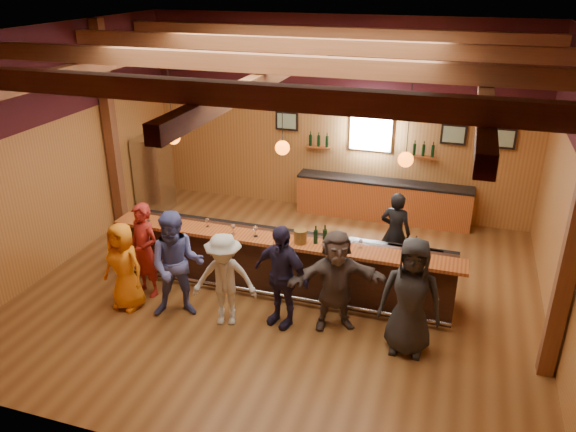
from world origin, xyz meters
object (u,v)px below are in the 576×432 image
(back_bar_cabinet, at_px, (382,200))
(customer_navy, at_px, (281,276))
(bar_counter, at_px, (286,261))
(customer_denim, at_px, (177,265))
(customer_redvest, at_px, (145,250))
(bartender, at_px, (395,233))
(stainless_fridge, at_px, (154,175))
(bottle_a, at_px, (316,236))
(customer_dark, at_px, (411,297))
(customer_white, at_px, (224,280))
(ice_bucket, at_px, (300,236))
(customer_brown, at_px, (336,280))
(customer_orange, at_px, (124,266))

(back_bar_cabinet, xyz_separation_m, customer_navy, (-0.91, -4.71, 0.41))
(bar_counter, relative_size, customer_denim, 3.36)
(customer_redvest, bearing_deg, bartender, 43.72)
(stainless_fridge, distance_m, customer_navy, 5.67)
(bartender, bearing_deg, bottle_a, 60.39)
(back_bar_cabinet, height_order, customer_dark, customer_dark)
(customer_white, xyz_separation_m, customer_dark, (2.93, 0.18, 0.14))
(bartender, bearing_deg, stainless_fridge, -3.30)
(bar_counter, height_order, stainless_fridge, stainless_fridge)
(back_bar_cabinet, xyz_separation_m, customer_dark, (1.16, -4.80, 0.47))
(bar_counter, xyz_separation_m, customer_white, (-0.59, -1.41, 0.28))
(customer_redvest, relative_size, ice_bucket, 7.24)
(bottle_a, bearing_deg, customer_brown, -52.14)
(customer_navy, xyz_separation_m, customer_brown, (0.86, 0.18, -0.03))
(customer_orange, bearing_deg, stainless_fridge, 120.82)
(ice_bucket, bearing_deg, customer_white, -131.54)
(customer_denim, xyz_separation_m, customer_brown, (2.57, 0.46, -0.08))
(stainless_fridge, bearing_deg, bottle_a, -29.99)
(customer_white, relative_size, customer_brown, 0.94)
(customer_denim, bearing_deg, customer_orange, 162.86)
(stainless_fridge, relative_size, customer_dark, 0.95)
(customer_navy, distance_m, bottle_a, 0.99)
(customer_orange, height_order, ice_bucket, customer_orange)
(customer_white, xyz_separation_m, bottle_a, (1.20, 1.13, 0.43))
(stainless_fridge, height_order, customer_dark, customer_dark)
(bottle_a, bearing_deg, customer_denim, -150.89)
(bar_counter, distance_m, customer_white, 1.56)
(customer_dark, bearing_deg, customer_denim, -177.39)
(customer_redvest, xyz_separation_m, bartender, (4.08, 2.19, -0.06))
(back_bar_cabinet, relative_size, customer_brown, 2.33)
(customer_orange, height_order, customer_white, customer_white)
(customer_white, bearing_deg, customer_dark, -10.84)
(back_bar_cabinet, bearing_deg, bartender, -75.84)
(customer_dark, relative_size, bottle_a, 5.79)
(bartender, bearing_deg, customer_denim, 47.85)
(stainless_fridge, bearing_deg, bartender, -11.96)
(customer_denim, height_order, ice_bucket, customer_denim)
(bartender, xyz_separation_m, ice_bucket, (-1.42, -1.54, 0.42))
(bar_counter, bearing_deg, customer_denim, -135.24)
(back_bar_cabinet, bearing_deg, stainless_fridge, -168.07)
(customer_denim, height_order, customer_dark, customer_dark)
(customer_dark, bearing_deg, customer_navy, 177.14)
(customer_white, xyz_separation_m, ice_bucket, (0.95, 1.07, 0.42))
(customer_dark, xyz_separation_m, bottle_a, (-1.72, 0.96, 0.29))
(bar_counter, distance_m, customer_orange, 2.84)
(customer_navy, relative_size, customer_brown, 1.03)
(bar_counter, bearing_deg, customer_white, -112.57)
(customer_denim, relative_size, ice_bucket, 7.83)
(customer_orange, xyz_separation_m, bottle_a, (3.02, 1.20, 0.45))
(customer_redvest, xyz_separation_m, bottle_a, (2.91, 0.71, 0.37))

